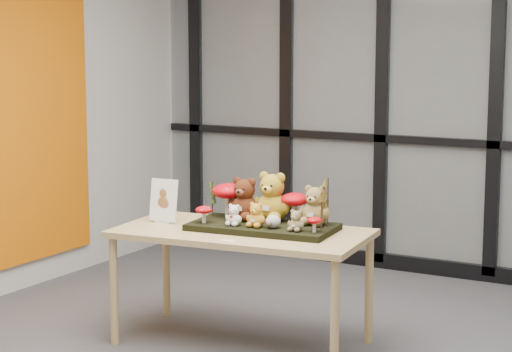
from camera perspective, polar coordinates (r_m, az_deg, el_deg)
The scene contains 22 objects.
room_shell at distance 4.93m, azimuth 1.99°, elevation 6.66°, with size 5.00×5.00×5.00m.
glass_partition at distance 7.22m, azimuth 11.10°, elevation 5.01°, with size 4.90×0.06×2.78m.
display_table at distance 5.55m, azimuth -0.88°, elevation -4.03°, with size 1.57×0.90×0.70m.
diorama_tray at distance 5.53m, azimuth 0.42°, elevation -3.16°, with size 0.86×0.43×0.04m, color black.
bear_pooh_yellow at distance 5.61m, azimuth 1.01°, elevation -1.11°, with size 0.25×0.23×0.33m, color #AA861E, non-canonical shape.
bear_brown_medium at distance 5.65m, azimuth -0.70°, elevation -1.25°, with size 0.22×0.20×0.29m, color #491E0D, non-canonical shape.
bear_tan_back at distance 5.50m, azimuth 3.67°, elevation -1.69°, with size 0.20×0.18×0.26m, color olive, non-canonical shape.
bear_small_yellow at distance 5.43m, azimuth 0.01°, elevation -2.31°, with size 0.12×0.11×0.16m, color orange, non-canonical shape.
bear_white_bow at distance 5.48m, azimuth -1.36°, elevation -2.33°, with size 0.11×0.10×0.14m, color white, non-canonical shape.
bear_beige_small at distance 5.32m, azimuth 2.48°, elevation -2.68°, with size 0.10×0.09×0.14m, color olive, non-canonical shape.
plush_cream_hedgehog at distance 5.40m, azimuth 1.06°, elevation -2.77°, with size 0.07×0.06×0.09m, color beige, non-canonical shape.
mushroom_back_left at distance 5.73m, azimuth -1.69°, elevation -1.38°, with size 0.21×0.21×0.23m, color #AA050C, non-canonical shape.
mushroom_back_right at distance 5.59m, azimuth 2.39°, elevation -1.84°, with size 0.17×0.17×0.19m, color #AA050C, non-canonical shape.
mushroom_front_left at distance 5.56m, azimuth -3.22°, elevation -2.32°, with size 0.10×0.10×0.11m, color #AA050C, non-canonical shape.
mushroom_front_right at distance 5.30m, azimuth 3.61°, elevation -2.95°, with size 0.09×0.09×0.10m, color #AA050C, non-canonical shape.
sprig_green_far_left at distance 5.77m, azimuth -2.70°, elevation -1.40°, with size 0.05×0.05×0.22m, color #1B380C, non-canonical shape.
sprig_green_mid_left at distance 5.76m, azimuth -1.36°, elevation -1.31°, with size 0.05×0.05×0.24m, color #1B380C, non-canonical shape.
sprig_dry_far_right at distance 5.46m, azimuth 4.44°, elevation -1.60°, with size 0.05×0.05×0.29m, color brown, non-canonical shape.
sprig_dry_mid_right at distance 5.36m, azimuth 4.06°, elevation -2.18°, with size 0.05×0.05×0.22m, color brown, non-canonical shape.
sprig_green_centre at distance 5.68m, azimuth 0.62°, elevation -1.59°, with size 0.05×0.05×0.21m, color #1B380C, non-canonical shape.
sign_holder at distance 5.76m, azimuth -5.71°, elevation -1.65°, with size 0.19×0.06×0.27m.
label_card at distance 5.25m, azimuth -1.76°, elevation -4.00°, with size 0.08×0.03×0.00m, color white.
Camera 1 is at (2.27, -4.37, 1.84)m, focal length 65.00 mm.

